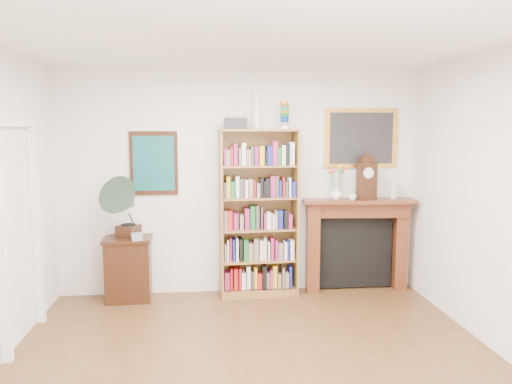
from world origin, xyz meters
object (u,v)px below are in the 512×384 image
Objects in this scene: flower_vase at (336,193)px; bottle_right at (395,191)px; fireplace at (356,236)px; cd_stack at (137,237)px; bottle_left at (393,189)px; bookshelf at (258,204)px; mantel_clock at (367,179)px; side_cabinet at (128,269)px; teacup at (352,197)px; gramophone at (126,203)px.

bottle_right is (0.78, 0.05, 0.02)m from flower_vase.
bottle_right is at bearing 1.94° from fireplace.
cd_stack is 3.23m from bottle_left.
mantel_clock is at bearing -2.09° from bookshelf.
mantel_clock is 2.68× the size of bottle_right.
flower_vase is (0.98, 0.02, 0.11)m from bookshelf.
bottle_left is at bearing -0.21° from side_cabinet.
mantel_clock is at bearing -26.10° from fireplace.
cd_stack is at bearing -169.93° from fireplace.
flower_vase is (-0.29, -0.07, 0.57)m from fireplace.
mantel_clock reaches higher than teacup.
bookshelf is 25.18× the size of teacup.
bottle_left reaches higher than side_cabinet.
fireplace is 8.87× the size of flower_vase.
bottle_right is (0.39, 0.04, -0.16)m from mantel_clock.
flower_vase is at bearing -2.20° from bookshelf.
fireplace is at bearing 0.73° from side_cabinet.
bottle_left is at bearing -6.74° from mantel_clock.
gramophone reaches higher than bottle_right.
mantel_clock reaches higher than cd_stack.
bookshelf is 3.07× the size of side_cabinet.
bookshelf is 1.40m from mantel_clock.
bottle_right reaches higher than cd_stack.
gramophone is 1.41× the size of mantel_clock.
teacup is at bearing -170.04° from bottle_left.
fireplace is at bearing 51.60° from teacup.
side_cabinet is 0.54× the size of fireplace.
bookshelf reaches higher than bottle_right.
mantel_clock is 0.31m from teacup.
side_cabinet is 6.45× the size of cd_stack.
cd_stack is 2.66m from teacup.
side_cabinet is 0.47m from cd_stack.
flower_vase is at bearing 4.89° from cd_stack.
teacup is (2.75, 0.06, 0.02)m from gramophone.
cd_stack is at bearing 174.31° from mantel_clock.
gramophone reaches higher than bottle_left.
bottle_right is at bearing 10.76° from teacup.
bottle_left is (0.56, 0.10, 0.08)m from teacup.
bottle_left is 1.20× the size of bottle_right.
bottle_right is at bearing -4.95° from mantel_clock.
side_cabinet is at bearing 177.91° from bookshelf.
side_cabinet is 3.47m from bottle_right.
side_cabinet is at bearing 171.17° from mantel_clock.
cd_stack is (0.12, -0.08, -0.39)m from gramophone.
bottle_right is (3.34, 0.17, 0.09)m from gramophone.
bottle_right is at bearing 4.52° from cd_stack.
teacup is 0.58m from bottle_left.
side_cabinet is 2.88m from fireplace.
cd_stack is at bearing -51.16° from side_cabinet.
teacup is at bearing -5.66° from bookshelf.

